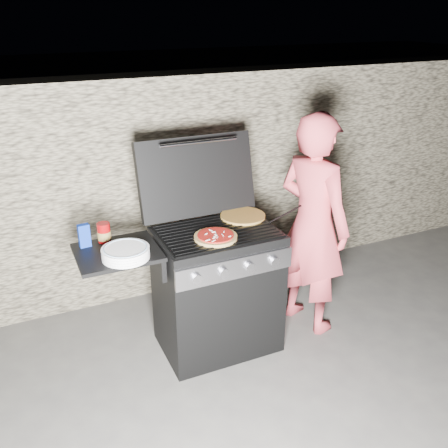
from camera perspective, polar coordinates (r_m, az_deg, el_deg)
name	(u,v)px	position (r m, az deg, el deg)	size (l,w,h in m)	color
ground	(218,343)	(3.78, -0.71, -13.43)	(50.00, 50.00, 0.00)	#413F3D
stone_wall	(167,184)	(4.22, -6.53, 4.51)	(8.00, 0.35, 1.80)	gray
gas_grill	(184,298)	(3.44, -4.60, -8.39)	(1.34, 0.79, 0.91)	black
pizza_topped	(216,236)	(3.19, -0.96, -1.40)	(0.28, 0.28, 0.03)	#B6823A
pizza_plain	(243,216)	(3.52, 2.17, 0.93)	(0.32, 0.32, 0.02)	gold
sauce_jar	(104,232)	(3.24, -13.56, -0.94)	(0.08, 0.08, 0.13)	maroon
blue_carton	(84,236)	(3.20, -15.69, -1.29)	(0.07, 0.04, 0.15)	navy
plate_stack	(126,253)	(3.02, -11.17, -3.26)	(0.28, 0.28, 0.07)	white
person	(313,225)	(3.67, 10.11, -0.08)	(0.60, 0.39, 1.65)	#CD434C
tongs	(291,211)	(3.54, 7.69, 1.44)	(0.01, 0.01, 0.41)	black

